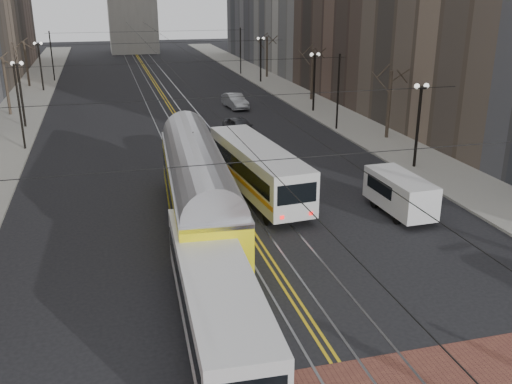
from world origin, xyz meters
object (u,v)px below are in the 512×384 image
streetcar (198,196)px  cargo_van (400,195)px  sedan_silver (235,101)px  rear_bus (258,171)px  sedan_grey (240,127)px  transit_bus (216,301)px

streetcar → cargo_van: (11.00, -0.72, -0.72)m
sedan_silver → rear_bus: bearing=-106.4°
sedan_grey → sedan_silver: bearing=70.2°
cargo_van → sedan_grey: cargo_van is taller
transit_bus → rear_bus: size_ratio=0.98×
cargo_van → streetcar: bearing=174.5°
streetcar → sedan_grey: 19.92m
streetcar → cargo_van: size_ratio=3.12×
transit_bus → streetcar: 9.77m
cargo_van → sedan_silver: bearing=91.9°
rear_bus → streetcar: bearing=-140.0°
rear_bus → sedan_grey: size_ratio=2.52×
streetcar → sedan_silver: (9.00, 30.66, -1.06)m
sedan_silver → sedan_grey: bearing=-107.4°
streetcar → transit_bus: bearing=-92.0°
cargo_van → sedan_grey: 19.94m
streetcar → cargo_van: 11.05m
rear_bus → sedan_silver: 26.80m
sedan_silver → streetcar: bearing=-112.7°
streetcar → sedan_silver: size_ratio=3.37×
rear_bus → sedan_silver: bearing=75.0°
streetcar → rear_bus: size_ratio=1.33×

